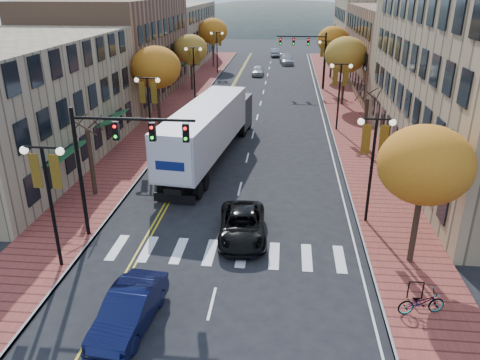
% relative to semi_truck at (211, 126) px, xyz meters
% --- Properties ---
extents(ground, '(200.00, 200.00, 0.00)m').
position_rel_semi_truck_xyz_m(ground, '(2.73, -15.50, -2.59)').
color(ground, black).
rests_on(ground, ground).
extents(sidewalk_left, '(4.00, 85.00, 0.15)m').
position_rel_semi_truck_xyz_m(sidewalk_left, '(-6.27, 17.00, -2.52)').
color(sidewalk_left, brown).
rests_on(sidewalk_left, ground).
extents(sidewalk_right, '(4.00, 85.00, 0.15)m').
position_rel_semi_truck_xyz_m(sidewalk_right, '(11.73, 17.00, -2.52)').
color(sidewalk_right, brown).
rests_on(sidewalk_right, ground).
extents(building_left_near, '(12.00, 22.00, 9.00)m').
position_rel_semi_truck_xyz_m(building_left_near, '(-14.27, -2.50, 1.91)').
color(building_left_near, '#9E8966').
rests_on(building_left_near, ground).
extents(building_left_mid, '(12.00, 24.00, 11.00)m').
position_rel_semi_truck_xyz_m(building_left_mid, '(-14.27, 20.50, 2.91)').
color(building_left_mid, brown).
rests_on(building_left_mid, ground).
extents(building_left_far, '(12.00, 26.00, 9.50)m').
position_rel_semi_truck_xyz_m(building_left_far, '(-14.27, 45.50, 2.16)').
color(building_left_far, '#9E8966').
rests_on(building_left_far, ground).
extents(building_right_mid, '(15.00, 24.00, 10.00)m').
position_rel_semi_truck_xyz_m(building_right_mid, '(21.23, 26.50, 2.41)').
color(building_right_mid, brown).
rests_on(building_right_mid, ground).
extents(building_right_far, '(15.00, 20.00, 11.00)m').
position_rel_semi_truck_xyz_m(building_right_far, '(21.23, 48.50, 2.91)').
color(building_right_far, '#9E8966').
rests_on(building_right_far, ground).
extents(tree_left_a, '(0.28, 0.28, 4.20)m').
position_rel_semi_truck_xyz_m(tree_left_a, '(-6.27, -7.50, -0.34)').
color(tree_left_a, '#382619').
rests_on(tree_left_a, sidewalk_left).
extents(tree_left_b, '(4.48, 4.48, 7.21)m').
position_rel_semi_truck_xyz_m(tree_left_b, '(-6.27, 8.50, 2.85)').
color(tree_left_b, '#382619').
rests_on(tree_left_b, sidewalk_left).
extents(tree_left_c, '(4.16, 4.16, 6.69)m').
position_rel_semi_truck_xyz_m(tree_left_c, '(-6.27, 24.50, 2.46)').
color(tree_left_c, '#382619').
rests_on(tree_left_c, sidewalk_left).
extents(tree_left_d, '(4.61, 4.61, 7.42)m').
position_rel_semi_truck_xyz_m(tree_left_d, '(-6.27, 42.50, 3.01)').
color(tree_left_d, '#382619').
rests_on(tree_left_d, sidewalk_left).
extents(tree_right_a, '(4.16, 4.16, 6.69)m').
position_rel_semi_truck_xyz_m(tree_right_a, '(11.73, -13.50, 2.46)').
color(tree_right_a, '#382619').
rests_on(tree_right_a, sidewalk_right).
extents(tree_right_b, '(0.28, 0.28, 4.20)m').
position_rel_semi_truck_xyz_m(tree_right_b, '(11.73, 2.50, -0.34)').
color(tree_right_b, '#382619').
rests_on(tree_right_b, sidewalk_right).
extents(tree_right_c, '(4.48, 4.48, 7.21)m').
position_rel_semi_truck_xyz_m(tree_right_c, '(11.73, 18.50, 2.85)').
color(tree_right_c, '#382619').
rests_on(tree_right_c, sidewalk_right).
extents(tree_right_d, '(4.35, 4.35, 7.00)m').
position_rel_semi_truck_xyz_m(tree_right_d, '(11.73, 34.50, 2.70)').
color(tree_right_d, '#382619').
rests_on(tree_right_d, sidewalk_right).
extents(lamp_left_a, '(1.96, 0.36, 6.05)m').
position_rel_semi_truck_xyz_m(lamp_left_a, '(-4.77, -15.50, 1.70)').
color(lamp_left_a, black).
rests_on(lamp_left_a, ground).
extents(lamp_left_b, '(1.96, 0.36, 6.05)m').
position_rel_semi_truck_xyz_m(lamp_left_b, '(-4.77, 0.50, 1.70)').
color(lamp_left_b, black).
rests_on(lamp_left_b, ground).
extents(lamp_left_c, '(1.96, 0.36, 6.05)m').
position_rel_semi_truck_xyz_m(lamp_left_c, '(-4.77, 18.50, 1.70)').
color(lamp_left_c, black).
rests_on(lamp_left_c, ground).
extents(lamp_left_d, '(1.96, 0.36, 6.05)m').
position_rel_semi_truck_xyz_m(lamp_left_d, '(-4.77, 36.50, 1.70)').
color(lamp_left_d, black).
rests_on(lamp_left_d, ground).
extents(lamp_right_a, '(1.96, 0.36, 6.05)m').
position_rel_semi_truck_xyz_m(lamp_right_a, '(10.23, -9.50, 1.70)').
color(lamp_right_a, black).
rests_on(lamp_right_a, ground).
extents(lamp_right_b, '(1.96, 0.36, 6.05)m').
position_rel_semi_truck_xyz_m(lamp_right_b, '(10.23, 8.50, 1.70)').
color(lamp_right_b, black).
rests_on(lamp_right_b, ground).
extents(lamp_right_c, '(1.96, 0.36, 6.05)m').
position_rel_semi_truck_xyz_m(lamp_right_c, '(10.23, 26.50, 1.70)').
color(lamp_right_c, black).
rests_on(lamp_right_c, ground).
extents(traffic_mast_near, '(6.10, 0.35, 7.00)m').
position_rel_semi_truck_xyz_m(traffic_mast_near, '(-2.74, -12.51, 2.33)').
color(traffic_mast_near, black).
rests_on(traffic_mast_near, ground).
extents(traffic_mast_far, '(6.10, 0.34, 7.00)m').
position_rel_semi_truck_xyz_m(traffic_mast_far, '(8.21, 26.49, 2.33)').
color(traffic_mast_far, black).
rests_on(traffic_mast_far, ground).
extents(semi_truck, '(4.92, 17.94, 4.43)m').
position_rel_semi_truck_xyz_m(semi_truck, '(0.00, 0.00, 0.00)').
color(semi_truck, black).
rests_on(semi_truck, ground).
extents(navy_sedan, '(2.06, 4.81, 1.54)m').
position_rel_semi_truck_xyz_m(navy_sedan, '(-0.22, -19.20, -1.82)').
color(navy_sedan, '#0D1236').
rests_on(navy_sedan, ground).
extents(black_suv, '(2.81, 5.37, 1.44)m').
position_rel_semi_truck_xyz_m(black_suv, '(3.49, -11.85, -1.87)').
color(black_suv, black).
rests_on(black_suv, ground).
extents(car_far_white, '(1.65, 4.03, 1.37)m').
position_rel_semi_truck_xyz_m(car_far_white, '(1.29, 36.01, -1.91)').
color(car_far_white, silver).
rests_on(car_far_white, ground).
extents(car_far_silver, '(2.57, 5.11, 1.42)m').
position_rel_semi_truck_xyz_m(car_far_silver, '(5.44, 46.79, -1.88)').
color(car_far_silver, '#9E9FA5').
rests_on(car_far_silver, ground).
extents(car_far_oncoming, '(1.78, 4.46, 1.44)m').
position_rel_semi_truck_xyz_m(car_far_oncoming, '(3.23, 55.96, -1.87)').
color(car_far_oncoming, '#94959A').
rests_on(car_far_oncoming, ground).
extents(bicycle, '(2.03, 1.08, 1.02)m').
position_rel_semi_truck_xyz_m(bicycle, '(11.22, -17.47, -1.93)').
color(bicycle, gray).
rests_on(bicycle, sidewalk_right).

